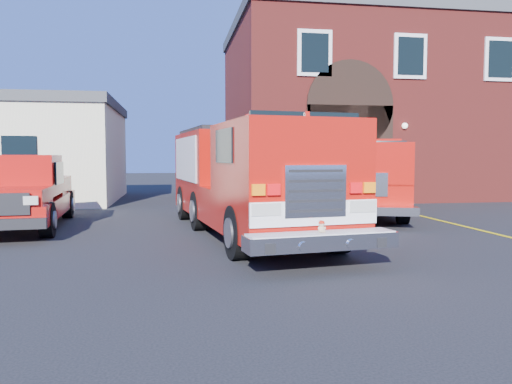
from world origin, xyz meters
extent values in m
plane|color=black|center=(0.00, 0.00, 0.00)|extent=(100.00, 100.00, 0.00)
cube|color=#DABF0B|center=(6.50, 1.00, 0.00)|extent=(0.12, 3.00, 0.01)
cube|color=#DABF0B|center=(6.50, 4.00, 0.00)|extent=(0.12, 3.00, 0.01)
cube|color=#DABF0B|center=(6.50, 7.00, 0.00)|extent=(0.12, 3.00, 0.01)
cube|color=maroon|center=(9.00, 14.00, 4.00)|extent=(15.00, 10.00, 8.00)
cube|color=#3D4042|center=(9.00, 14.00, 8.20)|extent=(15.20, 10.20, 0.50)
cube|color=black|center=(5.50, 8.98, 2.00)|extent=(3.60, 0.12, 4.00)
cylinder|color=black|center=(5.50, 8.98, 4.00)|extent=(3.60, 0.12, 3.60)
cube|color=black|center=(4.00, 8.95, 6.00)|extent=(1.40, 0.10, 1.80)
cube|color=black|center=(8.00, 8.95, 6.00)|extent=(1.40, 0.10, 1.80)
cube|color=black|center=(12.00, 8.95, 6.00)|extent=(1.40, 0.10, 1.80)
cube|color=black|center=(-7.00, 8.97, 2.00)|extent=(1.20, 0.10, 1.40)
cylinder|color=black|center=(-0.31, -0.97, 0.52)|extent=(0.47, 1.07, 1.03)
cylinder|color=black|center=(1.74, -0.68, 0.52)|extent=(0.47, 1.07, 1.03)
cube|color=#AD120A|center=(0.30, 2.15, 0.80)|extent=(3.49, 8.70, 0.85)
cube|color=#AD120A|center=(0.01, 4.30, 1.88)|extent=(2.89, 4.42, 1.50)
cube|color=#AD120A|center=(0.68, -0.54, 1.93)|extent=(2.74, 3.30, 1.41)
cube|color=black|center=(0.84, -1.71, 2.30)|extent=(2.06, 0.36, 0.88)
cube|color=red|center=(0.68, -0.54, 2.71)|extent=(1.53, 0.52, 0.13)
cube|color=white|center=(0.89, -2.05, 0.99)|extent=(2.33, 0.38, 0.41)
cube|color=silver|center=(0.89, -2.06, 1.36)|extent=(1.12, 0.21, 0.88)
cube|color=silver|center=(0.92, -2.31, 0.55)|extent=(2.68, 0.87, 0.26)
cube|color=#B7B7BF|center=(-1.17, 4.13, 1.88)|extent=(0.50, 3.36, 1.22)
cube|color=#B7B7BF|center=(1.18, 4.46, 1.88)|extent=(0.50, 3.36, 1.22)
sphere|color=tan|center=(0.92, -2.31, 0.75)|extent=(0.14, 0.14, 0.12)
sphere|color=tan|center=(0.92, -2.32, 0.83)|extent=(0.11, 0.11, 0.10)
sphere|color=tan|center=(0.88, -2.31, 0.87)|extent=(0.04, 0.04, 0.04)
sphere|color=tan|center=(0.96, -2.30, 0.87)|extent=(0.04, 0.04, 0.04)
ellipsoid|color=red|center=(0.92, -2.31, 0.86)|extent=(0.11, 0.11, 0.06)
cylinder|color=red|center=(0.92, -2.32, 0.85)|extent=(0.13, 0.13, 0.01)
cylinder|color=black|center=(-4.51, 2.31, 0.43)|extent=(0.37, 0.88, 0.86)
cube|color=#A30F0B|center=(-5.62, 4.22, 0.59)|extent=(2.64, 6.08, 0.48)
cube|color=#A30F0B|center=(-5.45, 2.13, 1.02)|extent=(2.11, 1.78, 0.38)
cube|color=#A30F0B|center=(-5.60, 3.90, 1.45)|extent=(2.14, 2.10, 1.08)
cube|color=#A30F0B|center=(-5.77, 5.94, 1.02)|extent=(2.16, 2.42, 0.59)
cylinder|color=black|center=(3.16, 3.93, 0.50)|extent=(0.62, 1.06, 1.01)
cylinder|color=black|center=(5.07, 3.30, 0.50)|extent=(0.62, 1.06, 1.01)
cube|color=#AD120A|center=(4.92, 6.05, 0.78)|extent=(4.49, 7.69, 0.83)
cube|color=#AD120A|center=(5.36, 7.36, 1.83)|extent=(3.62, 5.07, 1.38)
cube|color=#AD120A|center=(4.11, 3.61, 1.74)|extent=(2.87, 2.81, 1.19)
cube|color=#B7B7BF|center=(4.26, 7.72, 1.74)|extent=(1.25, 3.67, 1.56)
cube|color=#B7B7BF|center=(6.45, 6.99, 1.74)|extent=(1.25, 3.67, 1.56)
cube|color=silver|center=(3.70, 2.35, 0.50)|extent=(2.48, 1.17, 0.23)
camera|label=1|loc=(-1.49, -10.25, 1.96)|focal=35.00mm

